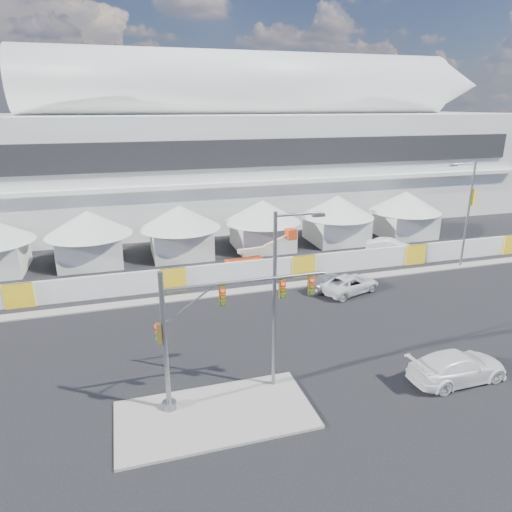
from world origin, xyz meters
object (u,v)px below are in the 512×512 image
object	(u,v)px
sedan_silver	(332,282)
lot_car_a	(390,247)
pickup_curb	(350,284)
boom_lift	(252,261)
streetlight_curb	(467,207)
streetlight_median	(279,290)
pickup_near	(458,367)
traffic_mast	(201,332)

from	to	relation	value
sedan_silver	lot_car_a	world-z (taller)	lot_car_a
pickup_curb	boom_lift	world-z (taller)	boom_lift
lot_car_a	streetlight_curb	size ratio (longest dim) A/B	0.48
sedan_silver	streetlight_median	size ratio (longest dim) A/B	0.44
pickup_near	boom_lift	xyz separation A→B (m)	(-6.23, 21.16, 0.12)
traffic_mast	sedan_silver	bearing A→B (deg)	42.77
pickup_curb	streetlight_curb	distance (m)	14.64
pickup_near	lot_car_a	distance (m)	23.66
streetlight_median	pickup_near	bearing A→B (deg)	-13.60
sedan_silver	pickup_near	xyz separation A→B (m)	(0.97, -14.42, 0.11)
lot_car_a	streetlight_median	xyz separation A→B (m)	(-19.44, -19.30, 5.08)
traffic_mast	boom_lift	xyz separation A→B (m)	(8.25, 19.24, -3.33)
traffic_mast	streetlight_median	xyz separation A→B (m)	(4.35, 0.53, 1.58)
boom_lift	pickup_near	bearing A→B (deg)	-80.04
lot_car_a	pickup_near	bearing A→B (deg)	-168.13
pickup_curb	pickup_near	distance (m)	13.56
streetlight_median	boom_lift	size ratio (longest dim) A/B	1.37
lot_car_a	traffic_mast	distance (m)	31.17
sedan_silver	traffic_mast	xyz separation A→B (m)	(-13.51, -12.49, 3.55)
streetlight_curb	boom_lift	world-z (taller)	streetlight_curb
sedan_silver	traffic_mast	world-z (taller)	traffic_mast
traffic_mast	streetlight_curb	xyz separation A→B (m)	(28.11, 14.39, 1.68)
boom_lift	streetlight_curb	bearing A→B (deg)	-20.17
pickup_near	traffic_mast	bearing A→B (deg)	80.60
traffic_mast	pickup_curb	bearing A→B (deg)	38.33
streetlight_median	pickup_curb	bearing A→B (deg)	46.98
traffic_mast	streetlight_median	bearing A→B (deg)	6.92
sedan_silver	pickup_near	bearing A→B (deg)	173.03
pickup_near	lot_car_a	xyz separation A→B (m)	(9.32, 21.75, -0.05)
pickup_curb	boom_lift	size ratio (longest dim) A/B	0.75
streetlight_median	boom_lift	world-z (taller)	streetlight_median
sedan_silver	streetlight_median	distance (m)	15.92
streetlight_curb	boom_lift	size ratio (longest dim) A/B	1.42
pickup_curb	streetlight_curb	world-z (taller)	streetlight_curb
boom_lift	sedan_silver	bearing A→B (deg)	-58.50
sedan_silver	boom_lift	bearing A→B (deg)	27.12
boom_lift	lot_car_a	bearing A→B (deg)	-4.30
pickup_near	lot_car_a	size ratio (longest dim) A/B	1.20
lot_car_a	pickup_curb	bearing A→B (deg)	167.11
pickup_near	sedan_silver	bearing A→B (deg)	2.03
traffic_mast	streetlight_curb	world-z (taller)	streetlight_curb
pickup_near	streetlight_median	size ratio (longest dim) A/B	0.60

